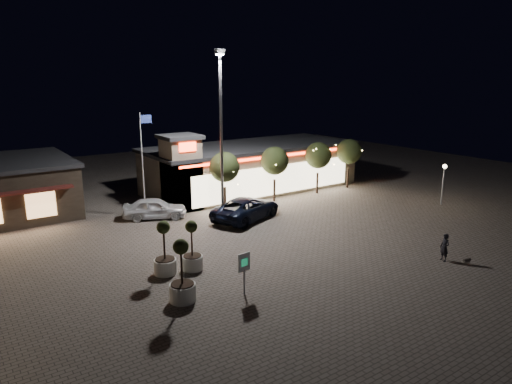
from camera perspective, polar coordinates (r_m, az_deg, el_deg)
ground at (r=26.51m, az=1.04°, el=-9.18°), size 90.00×90.00×0.00m
retail_building at (r=43.56m, az=-0.96°, el=3.14°), size 20.40×8.40×6.10m
floodlight_pole at (r=32.34m, az=-4.37°, el=7.91°), size 0.60×0.40×12.38m
flagpole at (r=35.46m, az=-13.91°, el=4.37°), size 0.95×0.10×8.00m
lamp_post_east at (r=41.36m, az=22.42°, el=1.83°), size 0.36×0.36×3.48m
string_tree_a at (r=36.42m, az=-3.96°, el=3.11°), size 2.42×2.42×4.79m
string_tree_b at (r=39.16m, az=2.35°, el=3.90°), size 2.42×2.42×4.79m
string_tree_c at (r=42.33m, az=7.77°, el=4.55°), size 2.42×2.42×4.79m
string_tree_d at (r=45.10m, az=11.55°, el=4.98°), size 2.42×2.42×4.79m
pickup_truck at (r=34.63m, az=-1.19°, el=-2.04°), size 6.81×4.94×1.72m
white_sedan at (r=35.68m, az=-12.54°, el=-1.98°), size 5.09×3.76×1.61m
pedestrian at (r=29.06m, az=22.51°, el=-6.42°), size 0.51×0.67×1.65m
dog at (r=29.26m, az=24.95°, el=-7.74°), size 0.46×0.29×0.25m
planter_left at (r=25.63m, az=-11.33°, el=-8.03°), size 1.24×1.24×3.04m
planter_mid at (r=22.51m, az=-9.20°, el=-11.05°), size 1.28×1.28×3.15m
planter_right at (r=25.96m, az=-7.97°, el=-7.73°), size 1.17×1.17×2.86m
valet_sign at (r=22.67m, az=-1.50°, el=-9.19°), size 0.72×0.15×2.16m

